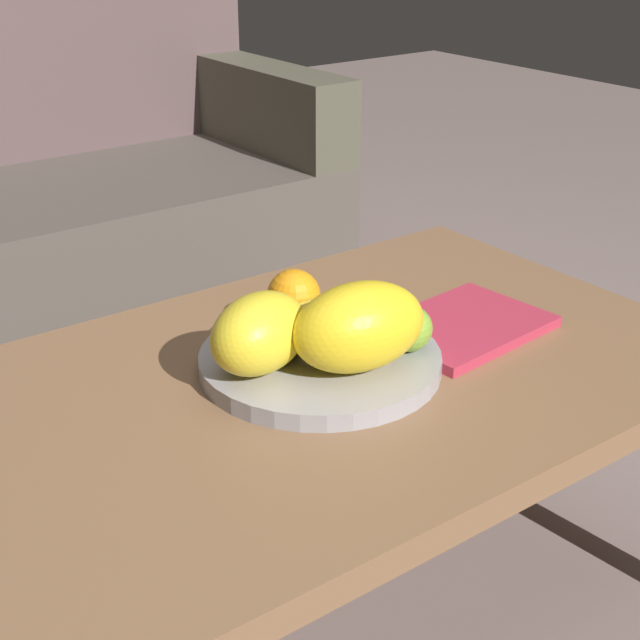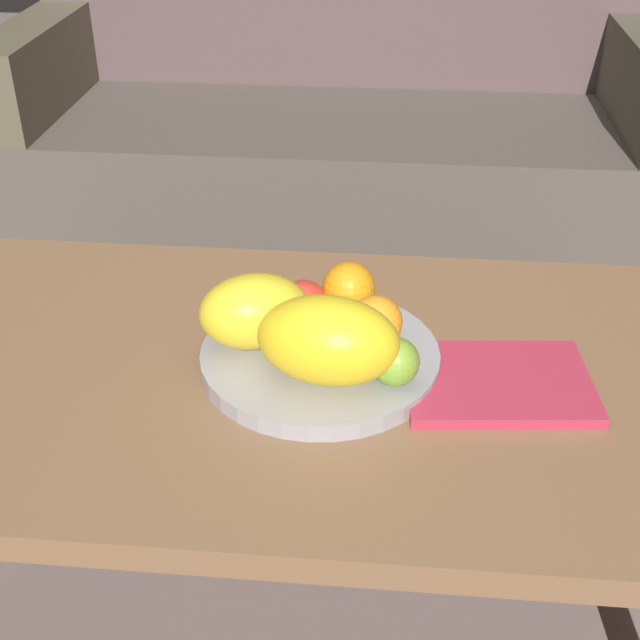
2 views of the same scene
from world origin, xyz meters
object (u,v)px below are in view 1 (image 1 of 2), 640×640
at_px(magazine, 462,326).
at_px(apple_left, 409,328).
at_px(melon_smaller_beside, 260,333).
at_px(orange_left, 354,309).
at_px(fruit_bowl, 320,361).
at_px(melon_large_front, 359,327).
at_px(orange_front, 294,296).
at_px(banana_bunch, 314,324).
at_px(apple_front, 273,319).
at_px(coffee_table, 300,408).

bearing_deg(magazine, apple_left, -171.35).
xyz_separation_m(melon_smaller_beside, magazine, (0.33, -0.04, -0.07)).
relative_size(orange_left, apple_left, 1.16).
height_order(fruit_bowl, melon_large_front, melon_large_front).
bearing_deg(orange_front, apple_left, -67.56).
bearing_deg(banana_bunch, orange_left, -10.57).
bearing_deg(apple_front, melon_smaller_beside, -135.41).
xyz_separation_m(orange_front, orange_left, (0.04, -0.09, -0.00)).
relative_size(fruit_bowl, apple_left, 5.13).
relative_size(fruit_bowl, orange_left, 4.43).
bearing_deg(apple_left, banana_bunch, 132.90).
bearing_deg(coffee_table, melon_large_front, -44.82).
distance_m(fruit_bowl, orange_front, 0.12).
distance_m(melon_smaller_beside, apple_left, 0.21).
bearing_deg(orange_left, apple_left, -71.68).
bearing_deg(fruit_bowl, apple_left, -31.89).
bearing_deg(melon_smaller_beside, apple_left, -20.62).
height_order(orange_left, magazine, orange_left).
height_order(fruit_bowl, apple_front, apple_front).
xyz_separation_m(apple_front, banana_bunch, (0.04, -0.04, -0.01)).
bearing_deg(melon_smaller_beside, orange_front, 38.63).
distance_m(melon_large_front, orange_front, 0.17).
height_order(melon_large_front, apple_front, melon_large_front).
relative_size(apple_left, magazine, 0.26).
bearing_deg(magazine, melon_smaller_beside, 168.06).
relative_size(melon_smaller_beside, apple_left, 2.35).
xyz_separation_m(coffee_table, orange_left, (0.11, 0.03, 0.11)).
relative_size(orange_left, magazine, 0.30).
distance_m(orange_front, banana_bunch, 0.08).
relative_size(coffee_table, apple_left, 17.97).
relative_size(coffee_table, fruit_bowl, 3.50).
bearing_deg(fruit_bowl, orange_front, 73.23).
bearing_deg(apple_left, fruit_bowl, 148.11).
xyz_separation_m(melon_large_front, apple_left, (0.09, -0.00, -0.03)).
height_order(fruit_bowl, orange_front, orange_front).
height_order(melon_smaller_beside, magazine, melon_smaller_beside).
distance_m(banana_bunch, magazine, 0.24).
bearing_deg(apple_left, melon_large_front, 178.93).
bearing_deg(fruit_bowl, coffee_table, -169.82).
bearing_deg(apple_left, coffee_table, 158.16).
height_order(fruit_bowl, orange_left, orange_left).
bearing_deg(melon_large_front, apple_left, -1.07).
relative_size(coffee_table, orange_front, 14.84).
bearing_deg(magazine, coffee_table, 170.07).
distance_m(fruit_bowl, apple_front, 0.09).
relative_size(orange_front, orange_left, 1.05).
height_order(apple_left, banana_bunch, apple_left).
distance_m(fruit_bowl, melon_large_front, 0.10).
relative_size(orange_front, apple_front, 1.17).
bearing_deg(orange_front, apple_front, -148.34).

